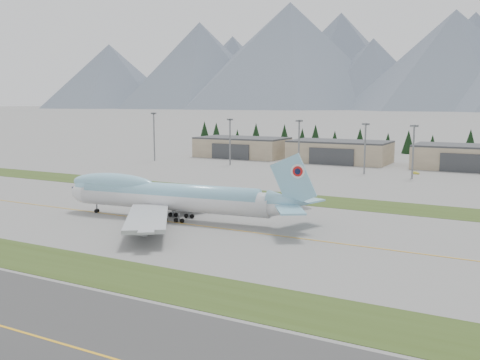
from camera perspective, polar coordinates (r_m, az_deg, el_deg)
The scene contains 12 objects.
ground at distance 128.84m, azimuth -3.63°, elevation -4.98°, with size 7000.00×7000.00×0.00m, color slate.
grass_strip_near at distance 99.77m, azimuth -15.37°, elevation -9.23°, with size 400.00×14.00×0.08m, color #354819.
grass_strip_far at distance 167.93m, azimuth 4.50°, elevation -1.87°, with size 400.00×18.00×0.08m, color #354819.
taxiway_line_main at distance 128.84m, azimuth -3.63°, elevation -4.98°, with size 400.00×0.40×0.02m, color gold.
boeing_747_freighter at distance 136.57m, azimuth -7.47°, elevation -1.72°, with size 68.99×58.99×18.12m.
hangar_left at distance 291.33m, azimuth 0.22°, elevation 3.52°, with size 48.00×26.60×10.80m.
hangar_center at distance 270.00m, azimuth 10.59°, elevation 3.01°, with size 48.00×26.60×10.80m.
hangar_right at distance 258.34m, azimuth 23.38°, elevation 2.24°, with size 48.00×26.60×10.80m.
floodlight_masts at distance 233.65m, azimuth 7.62°, elevation 4.75°, with size 160.96×9.18×24.47m.
service_vehicle_a at distance 247.01m, azimuth 3.38°, elevation 1.40°, with size 1.43×3.55×1.21m, color silver.
service_vehicle_b at distance 233.71m, azimuth 18.20°, elevation 0.60°, with size 1.14×3.25×1.07m, color yellow.
conifer_belt at distance 327.95m, azimuth 15.63°, elevation 4.10°, with size 274.87×14.61×16.88m.
Camera 1 is at (66.35, -106.43, 29.49)m, focal length 40.00 mm.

